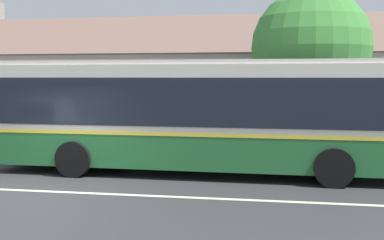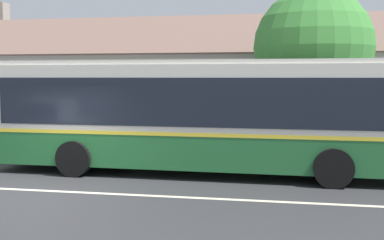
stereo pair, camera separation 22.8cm
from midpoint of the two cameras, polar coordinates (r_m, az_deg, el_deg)
ground_plane at (r=12.29m, az=-17.78°, el=-8.05°), size 300.00×300.00×0.00m
sidewalk_far at (r=17.72m, az=-8.80°, el=-3.61°), size 60.00×3.00×0.15m
lane_divider_stripe at (r=12.29m, az=-17.78°, el=-8.03°), size 60.00×0.16×0.01m
community_building at (r=25.03m, az=-9.51°, el=3.28°), size 26.05×8.54×6.79m
transit_bus at (r=13.72m, az=0.28°, el=0.83°), size 11.93×2.91×3.20m
bench_by_building at (r=18.50m, az=-15.82°, el=-1.82°), size 1.74×0.51×0.94m
street_tree_primary at (r=17.79m, az=13.54°, el=8.29°), size 4.22×4.22×5.90m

